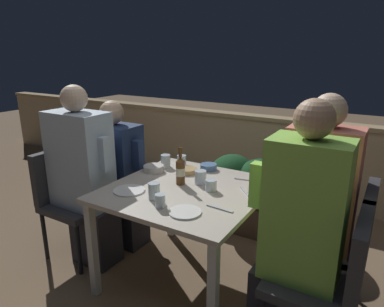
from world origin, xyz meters
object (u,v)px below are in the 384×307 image
person_green_blouse (297,232)px  chair_right_far (344,239)px  chair_left_far (102,180)px  chair_right_near (333,274)px  chair_left_near (69,192)px  person_coral_top (313,206)px  person_blue_shirt (84,177)px  person_navy_jumper (119,175)px  beer_bottle (180,170)px

person_green_blouse → chair_right_far: person_green_blouse is taller
chair_left_far → person_green_blouse: bearing=-11.5°
chair_right_near → person_green_blouse: (-0.19, 0.00, 0.18)m
person_green_blouse → chair_right_near: bearing=-0.0°
person_green_blouse → chair_right_far: size_ratio=1.61×
chair_left_near → person_coral_top: size_ratio=0.63×
person_blue_shirt → person_coral_top: person_coral_top is taller
person_navy_jumper → beer_bottle: size_ratio=4.64×
chair_right_far → beer_bottle: size_ratio=3.27×
person_green_blouse → chair_left_far: bearing=168.5°
chair_left_far → chair_right_near: (1.93, -0.35, 0.00)m
chair_left_far → chair_right_far: bearing=1.0°
chair_right_far → person_coral_top: (-0.19, 0.00, 0.17)m
chair_right_near → beer_bottle: 1.11m
chair_left_far → person_coral_top: size_ratio=0.63×
chair_right_near → chair_left_far: bearing=169.7°
person_green_blouse → chair_right_far: 0.47m
chair_right_near → chair_right_far: size_ratio=1.00×
person_navy_jumper → chair_right_near: bearing=-11.5°
chair_right_far → person_coral_top: size_ratio=0.63×
chair_left_near → chair_right_far: (1.96, 0.36, 0.00)m
person_navy_jumper → person_coral_top: size_ratio=0.89×
chair_left_near → chair_right_near: size_ratio=1.00×
chair_left_far → chair_right_far: same height
person_green_blouse → person_coral_top: 0.39m
person_blue_shirt → chair_right_near: size_ratio=1.59×
person_blue_shirt → person_coral_top: (1.57, 0.36, 0.01)m
chair_left_far → person_navy_jumper: person_navy_jumper is taller
beer_bottle → person_navy_jumper: bearing=169.9°
person_blue_shirt → person_green_blouse: 1.57m
chair_left_near → person_blue_shirt: size_ratio=0.63×
chair_left_far → beer_bottle: beer_bottle is taller
person_blue_shirt → person_navy_jumper: (0.04, 0.32, -0.07)m
person_navy_jumper → chair_right_far: bearing=1.1°
person_blue_shirt → chair_right_far: 1.81m
chair_left_near → person_blue_shirt: 0.25m
chair_left_near → chair_right_far: size_ratio=1.00×
chair_left_far → chair_right_far: 1.93m
chair_left_far → person_green_blouse: 1.78m
person_green_blouse → person_navy_jumper: bearing=167.1°
chair_left_far → beer_bottle: bearing=-7.8°
chair_left_near → chair_left_far: 0.33m
chair_left_near → person_coral_top: (1.76, 0.36, 0.17)m
person_navy_jumper → person_green_blouse: bearing=-12.9°
person_blue_shirt → person_navy_jumper: bearing=83.6°
chair_right_near → person_coral_top: person_coral_top is taller
person_coral_top → beer_bottle: size_ratio=5.22×
person_green_blouse → beer_bottle: size_ratio=5.28×
chair_right_near → chair_right_far: same height
person_navy_jumper → chair_right_near: (1.73, -0.35, -0.09)m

